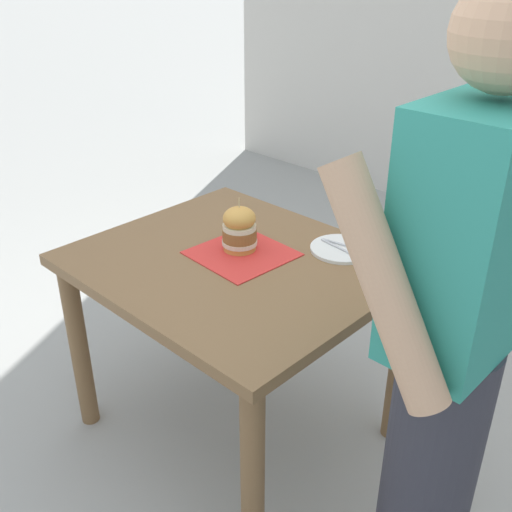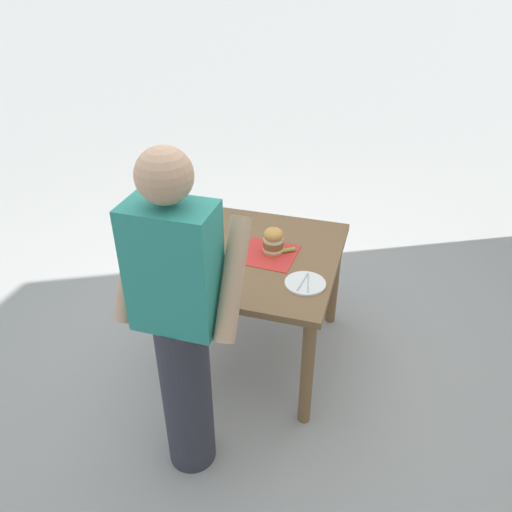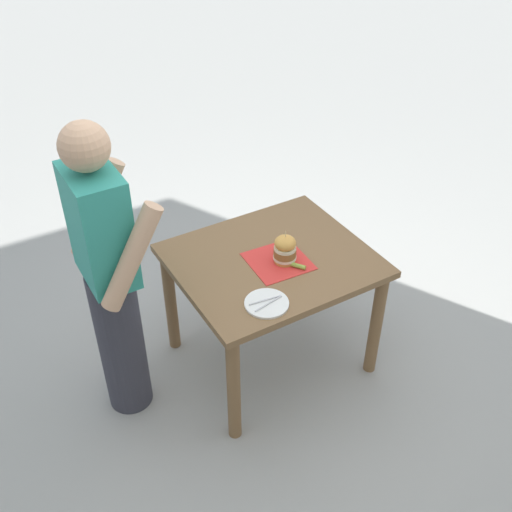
{
  "view_description": "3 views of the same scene",
  "coord_description": "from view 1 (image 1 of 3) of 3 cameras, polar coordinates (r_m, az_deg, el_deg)",
  "views": [
    {
      "loc": [
        1.25,
        1.31,
        1.72
      ],
      "look_at": [
        0.0,
        0.1,
        0.81
      ],
      "focal_mm": 42.0,
      "sensor_mm": 36.0,
      "label": 1
    },
    {
      "loc": [
        -0.67,
        2.37,
        2.29
      ],
      "look_at": [
        0.0,
        0.1,
        0.81
      ],
      "focal_mm": 35.0,
      "sensor_mm": 36.0,
      "label": 2
    },
    {
      "loc": [
        -2.17,
        1.38,
        2.7
      ],
      "look_at": [
        0.0,
        0.1,
        0.81
      ],
      "focal_mm": 42.0,
      "sensor_mm": 36.0,
      "label": 3
    }
  ],
  "objects": [
    {
      "name": "side_plate_with_forks",
      "position": [
        2.13,
        8.13,
        0.69
      ],
      "size": [
        0.22,
        0.22,
        0.02
      ],
      "color": "white",
      "rests_on": "patio_table"
    },
    {
      "name": "serving_paper",
      "position": [
        2.09,
        -1.35,
        0.24
      ],
      "size": [
        0.33,
        0.33,
        0.0
      ],
      "primitive_type": "cube",
      "rotation": [
        0.0,
        0.0,
        -0.06
      ],
      "color": "red",
      "rests_on": "patio_table"
    },
    {
      "name": "sandwich",
      "position": [
        2.08,
        -1.59,
        2.62
      ],
      "size": [
        0.12,
        0.12,
        0.19
      ],
      "color": "gold",
      "rests_on": "serving_paper"
    },
    {
      "name": "pickle_spear",
      "position": [
        2.18,
        -0.5,
        1.95
      ],
      "size": [
        0.08,
        0.07,
        0.02
      ],
      "primitive_type": "cylinder",
      "rotation": [
        0.0,
        1.57,
        0.6
      ],
      "color": "#8EA83D",
      "rests_on": "serving_paper"
    },
    {
      "name": "ground_plane",
      "position": [
        2.5,
        -1.72,
        -15.84
      ],
      "size": [
        80.0,
        80.0,
        0.0
      ],
      "primitive_type": "plane",
      "color": "#9E9E99"
    },
    {
      "name": "diner_across_table",
      "position": [
        1.48,
        17.98,
        -8.33
      ],
      "size": [
        0.55,
        0.35,
        1.69
      ],
      "color": "#33333D",
      "rests_on": "ground"
    },
    {
      "name": "patio_table",
      "position": [
        2.11,
        -1.96,
        -3.29
      ],
      "size": [
        0.9,
        1.04,
        0.76
      ],
      "color": "brown",
      "rests_on": "ground"
    }
  ]
}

